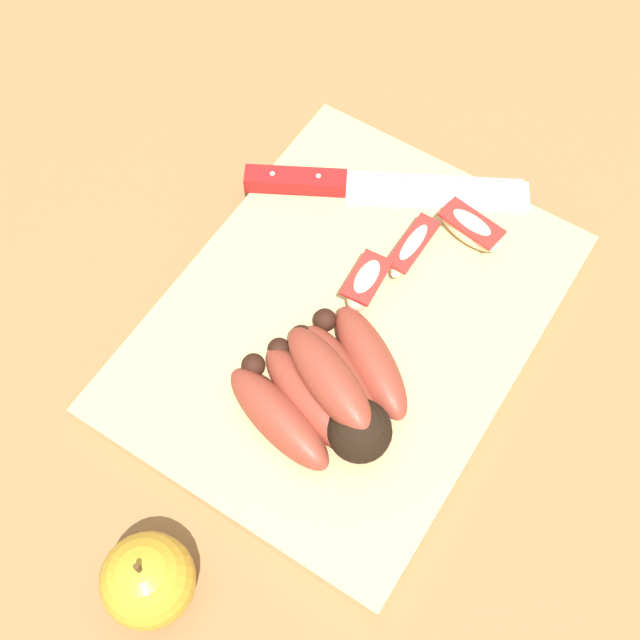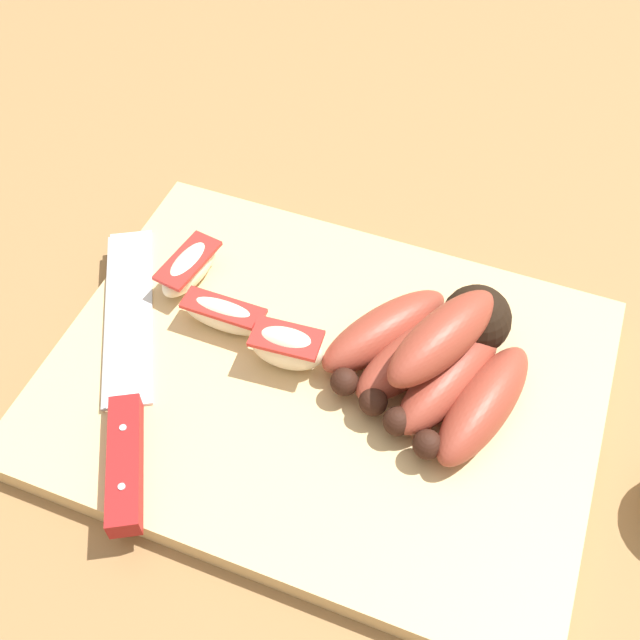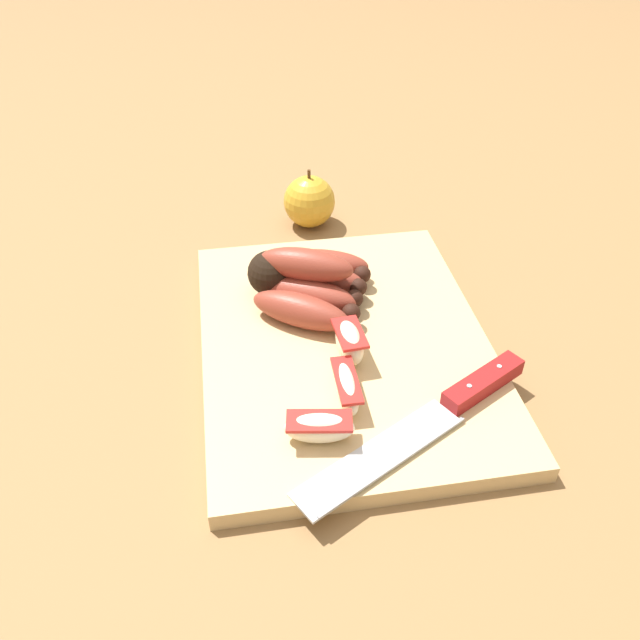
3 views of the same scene
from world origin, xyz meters
The scene contains 7 objects.
ground_plane centered at (0.00, 0.00, 0.00)m, with size 6.00×6.00×0.00m, color olive.
cutting_board centered at (0.00, 0.01, 0.01)m, with size 0.41×0.31×0.02m, color tan.
banana_bunch centered at (0.08, 0.04, 0.04)m, with size 0.17×0.16×0.07m.
chefs_knife centered at (-0.12, -0.07, 0.03)m, with size 0.16×0.26×0.02m.
apple_wedge_near centered at (-0.14, 0.06, 0.04)m, with size 0.04×0.07×0.03m.
apple_wedge_middle centered at (-0.09, 0.03, 0.04)m, with size 0.07×0.02×0.03m.
apple_wedge_far centered at (-0.03, 0.01, 0.04)m, with size 0.06×0.03×0.04m.
Camera 2 is at (0.11, -0.29, 0.50)m, focal length 42.67 mm.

